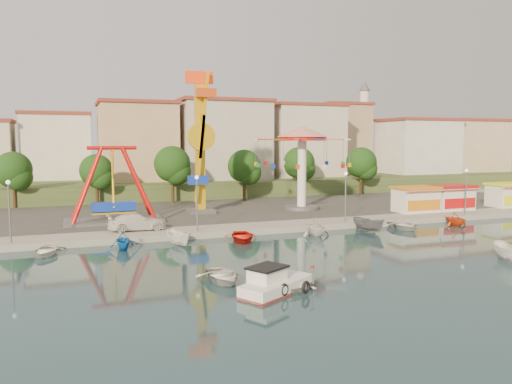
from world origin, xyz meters
name	(u,v)px	position (x,y,z in m)	size (l,w,h in m)	color
ground	(340,261)	(0.00, 0.00, 0.00)	(200.00, 200.00, 0.00)	#15343B
quay_deck	(178,187)	(0.00, 62.00, 0.30)	(200.00, 100.00, 0.60)	#9E998E
asphalt_pad	(226,206)	(0.00, 30.00, 0.60)	(90.00, 28.00, 0.01)	#4C4944
hill_terrace	(173,179)	(0.00, 67.00, 1.50)	(200.00, 60.00, 3.00)	#384C26
pirate_ship_ride	(113,186)	(-15.01, 21.26, 4.39)	(10.00, 5.00, 8.00)	#59595E
kamikaze_tower	(201,145)	(-4.81, 24.13, 8.61)	(3.23, 3.10, 16.50)	#59595E
wave_swinger	(302,148)	(7.84, 23.40, 8.20)	(11.60, 11.60, 10.40)	#59595E
booth_left	(416,199)	(19.73, 16.49, 2.16)	(5.40, 3.78, 3.08)	white
booth_mid	(451,197)	(25.04, 16.49, 2.16)	(5.40, 3.78, 3.08)	white
booth_right	(508,195)	(34.29, 16.49, 2.16)	(5.40, 3.78, 3.08)	white
lamp_post_0	(10,213)	(-24.00, 13.00, 3.10)	(0.14, 0.14, 5.00)	#59595E
lamp_post_1	(197,205)	(-8.00, 13.00, 3.10)	(0.14, 0.14, 5.00)	#59595E
lamp_post_2	(345,198)	(8.00, 13.00, 3.10)	(0.14, 0.14, 5.00)	#59595E
lamp_post_3	(466,193)	(24.00, 13.00, 3.10)	(0.14, 0.14, 5.00)	#59595E
tree_0	(13,170)	(-26.00, 36.98, 5.47)	(4.60, 4.60, 7.19)	#382314
tree_1	(96,171)	(-16.00, 36.24, 5.20)	(4.35, 4.35, 6.80)	#382314
tree_2	(172,164)	(-6.00, 35.81, 5.92)	(5.02, 5.02, 7.85)	#382314
tree_3	(244,166)	(4.00, 34.36, 5.55)	(4.68, 4.68, 7.32)	#382314
tree_4	(299,163)	(14.00, 37.35, 5.75)	(4.86, 4.86, 7.60)	#382314
tree_5	(361,163)	(24.00, 35.54, 5.71)	(4.83, 4.83, 7.54)	#382314
building_1	(56,153)	(-21.33, 51.38, 7.32)	(12.33, 9.01, 8.63)	silver
building_2	(141,144)	(-8.19, 51.96, 8.62)	(11.95, 9.28, 11.23)	tan
building_3	(226,150)	(5.60, 48.80, 7.60)	(12.59, 10.50, 9.20)	beige
building_4	(290,149)	(19.07, 52.20, 7.62)	(10.75, 9.23, 9.24)	beige
building_5	(357,144)	(32.37, 50.33, 8.61)	(12.77, 10.96, 11.21)	tan
building_6	(414,141)	(44.15, 48.77, 9.18)	(8.23, 8.98, 12.36)	silver
building_7	(445,149)	(56.03, 53.70, 7.38)	(11.59, 10.93, 8.76)	beige
minaret	(364,124)	(36.00, 54.00, 12.55)	(2.80, 2.80, 18.00)	silver
cabin_motorboat	(275,285)	(-7.74, -5.74, 0.48)	(5.41, 4.25, 1.80)	white
rowboat_a	(222,276)	(-10.07, -2.33, 0.41)	(2.82, 3.94, 0.82)	silver
rowboat_b	(293,286)	(-6.56, -5.78, 0.31)	(2.13, 2.98, 0.62)	white
skiff	(508,252)	(11.82, -4.56, 0.72)	(1.40, 3.73, 1.44)	white
van	(137,222)	(-13.33, 15.36, 1.39)	(2.22, 5.46, 1.58)	silver
moored_boat_0	(45,251)	(-21.20, 9.80, 0.37)	(2.53, 3.54, 0.73)	silver
moored_boat_1	(123,240)	(-15.18, 9.80, 0.79)	(2.58, 2.98, 1.57)	#1461B3
moored_boat_2	(179,238)	(-10.43, 9.80, 0.70)	(1.37, 3.63, 1.40)	white
moored_boat_3	(242,236)	(-4.62, 9.80, 0.43)	(3.00, 4.20, 0.87)	red
moored_boat_4	(315,227)	(2.84, 9.80, 0.87)	(2.85, 3.30, 1.74)	silver
moored_boat_5	(369,225)	(8.83, 9.80, 0.74)	(1.44, 3.83, 1.48)	#5A5B5F
moored_boat_6	(403,225)	(13.04, 9.80, 0.44)	(3.02, 4.23, 0.88)	silver
moored_boat_7	(455,218)	(19.74, 9.80, 0.77)	(2.52, 2.91, 1.54)	#DA4213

